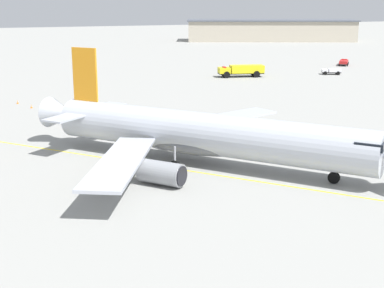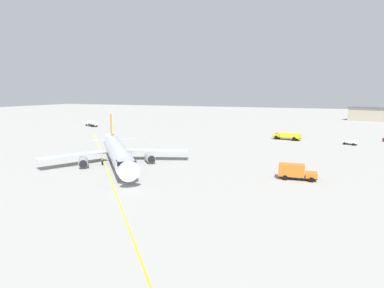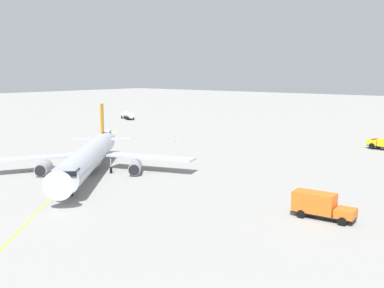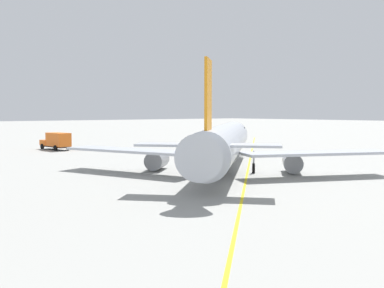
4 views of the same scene
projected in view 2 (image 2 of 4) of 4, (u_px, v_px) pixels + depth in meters
ground_plane at (122, 165)px, 77.11m from camera, size 600.00×600.00×0.00m
airliner_main at (117, 153)px, 76.84m from camera, size 29.87×32.83×11.21m
catering_truck_truck at (295, 171)px, 64.36m from camera, size 7.55×3.22×3.10m
pushback_tug_truck at (351, 142)px, 106.48m from camera, size 4.63×3.61×1.30m
fire_tender_truck at (287, 136)px, 117.42m from camera, size 10.20×4.89×2.50m
fuel_tanker_truck at (92, 123)px, 162.79m from camera, size 9.63×6.27×2.87m
taxiway_centreline at (107, 169)px, 73.07m from camera, size 88.71×99.07×0.01m
safety_cone_near at (148, 140)px, 116.35m from camera, size 0.36×0.36×0.55m
safety_cone_mid at (151, 138)px, 121.26m from camera, size 0.36×0.36×0.55m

